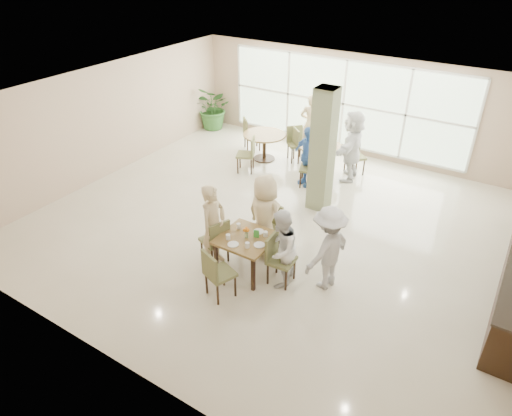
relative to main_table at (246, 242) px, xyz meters
The scene contains 19 objects.
ground 1.82m from the main_table, 99.96° to the left, with size 10.00×10.00×0.00m, color beige.
room_shell 2.00m from the main_table, 99.96° to the left, with size 10.00×10.00×10.00m.
window_bank 6.23m from the main_table, 97.37° to the left, with size 7.00×0.04×7.00m.
column 2.97m from the main_table, 87.89° to the left, with size 0.45×0.45×2.80m, color #6D7954.
main_table is the anchor object (origin of this frame).
round_table_left 5.01m from the main_table, 117.67° to the left, with size 1.17×1.17×0.75m.
round_table_right 4.56m from the main_table, 98.22° to the left, with size 1.13×1.13×0.75m.
chairs_main_table 0.18m from the main_table, 159.22° to the left, with size 1.92×2.18×0.95m.
chairs_table_left 4.97m from the main_table, 117.49° to the left, with size 2.09×1.94×0.95m.
chairs_table_right 4.55m from the main_table, 97.53° to the left, with size 2.16×1.87×0.95m.
tabletop_clutter 0.16m from the main_table, 25.17° to the right, with size 0.75×0.78×0.21m.
potted_plant 7.43m from the main_table, 131.35° to the left, with size 1.26×1.26×1.40m, color #2D6026.
teen_left 0.68m from the main_table, 169.90° to the right, with size 0.61×0.40×1.66m, color #CCB688.
teen_far 0.71m from the main_table, 92.55° to the left, with size 0.82×0.45×1.68m, color #CCB688.
teen_right 0.70m from the main_table, ahead, with size 0.72×0.56×1.49m, color white.
teen_standing 1.48m from the main_table, 16.38° to the left, with size 1.03×0.59×1.60m, color #AFAFB1.
adult_a 3.77m from the main_table, 99.86° to the left, with size 0.90×0.51×1.53m, color #4071C0.
adult_b 4.61m from the main_table, 88.15° to the left, with size 1.68×0.73×1.82m, color white.
adult_standing 5.71m from the main_table, 104.75° to the left, with size 0.63×0.41×1.72m, color #CCB688.
Camera 1 is at (4.07, -7.31, 5.44)m, focal length 32.00 mm.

